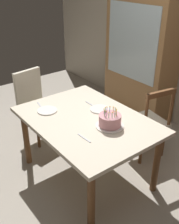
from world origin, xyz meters
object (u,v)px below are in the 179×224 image
chair_upholstered (34,102)px  china_cabinet (141,57)px  chair_spindle_back (147,123)px  plate_far_side (100,109)px  dining_table (87,126)px  plate_near_celebrant (47,110)px  birthday_cake (110,121)px

chair_upholstered → china_cabinet: size_ratio=0.50×
chair_spindle_back → plate_far_side: bearing=-107.9°
chair_spindle_back → china_cabinet: size_ratio=0.50×
dining_table → china_cabinet: bearing=114.6°
chair_upholstered → plate_far_side: bearing=15.2°
dining_table → chair_spindle_back: chair_spindle_back is taller
dining_table → chair_spindle_back: bearing=81.7°
plate_far_side → chair_spindle_back: size_ratio=0.23×
plate_far_side → chair_spindle_back: 0.70m
dining_table → plate_near_celebrant: size_ratio=6.60×
china_cabinet → chair_upholstered: bearing=-104.0°
chair_spindle_back → chair_upholstered: same height
birthday_cake → plate_far_side: (-0.33, 0.15, -0.06)m
chair_spindle_back → chair_upholstered: (-1.24, -0.89, 0.07)m
dining_table → plate_near_celebrant: bearing=-149.3°
plate_far_side → china_cabinet: 1.48m
china_cabinet → plate_far_side: bearing=-64.1°
china_cabinet → plate_near_celebrant: bearing=-80.1°
dining_table → chair_spindle_back: (0.12, 0.84, -0.21)m
plate_near_celebrant → plate_far_side: same height
birthday_cake → chair_upholstered: same height
dining_table → plate_near_celebrant: (-0.40, -0.24, 0.10)m
plate_near_celebrant → china_cabinet: size_ratio=0.12×
plate_near_celebrant → chair_upholstered: 0.77m
chair_spindle_back → china_cabinet: bearing=139.4°
birthday_cake → china_cabinet: bearing=123.6°
dining_table → chair_upholstered: 1.12m
birthday_cake → chair_upholstered: 1.41m
plate_far_side → dining_table: bearing=-72.9°
birthday_cake → chair_spindle_back: bearing=100.4°
chair_upholstered → china_cabinet: bearing=76.0°
dining_table → chair_upholstered: chair_upholstered is taller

